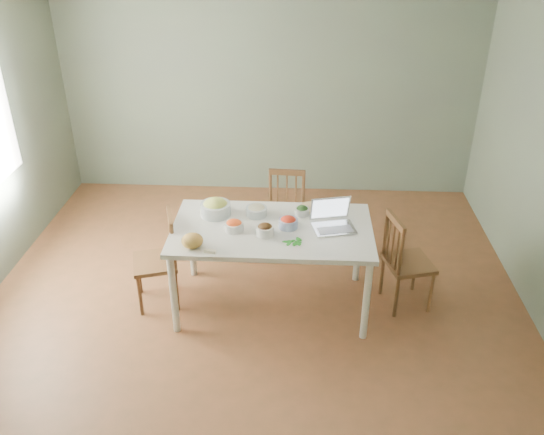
# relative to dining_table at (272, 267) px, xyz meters

# --- Properties ---
(floor) EXTENTS (5.00, 5.00, 0.00)m
(floor) POSITION_rel_dining_table_xyz_m (-0.17, -0.06, -0.40)
(floor) COLOR brown
(floor) RESTS_ON ground
(wall_back) EXTENTS (5.00, 0.00, 2.70)m
(wall_back) POSITION_rel_dining_table_xyz_m (-0.17, 2.44, 0.95)
(wall_back) COLOR slate
(wall_back) RESTS_ON ground
(wall_front) EXTENTS (5.00, 0.00, 2.70)m
(wall_front) POSITION_rel_dining_table_xyz_m (-0.17, -2.56, 0.95)
(wall_front) COLOR slate
(wall_front) RESTS_ON ground
(dining_table) EXTENTS (1.73, 0.97, 0.81)m
(dining_table) POSITION_rel_dining_table_xyz_m (0.00, 0.00, 0.00)
(dining_table) COLOR white
(dining_table) RESTS_ON floor
(chair_far) EXTENTS (0.42, 0.40, 0.90)m
(chair_far) POSITION_rel_dining_table_xyz_m (0.09, 0.85, 0.05)
(chair_far) COLOR brown
(chair_far) RESTS_ON floor
(chair_left) EXTENTS (0.48, 0.49, 0.90)m
(chair_left) POSITION_rel_dining_table_xyz_m (-1.05, -0.02, 0.05)
(chair_left) COLOR brown
(chair_left) RESTS_ON floor
(chair_right) EXTENTS (0.48, 0.49, 0.92)m
(chair_right) POSITION_rel_dining_table_xyz_m (1.22, 0.08, 0.05)
(chair_right) COLOR brown
(chair_right) RESTS_ON floor
(bread_boule) EXTENTS (0.21, 0.21, 0.12)m
(bread_boule) POSITION_rel_dining_table_xyz_m (-0.63, -0.34, 0.46)
(bread_boule) COLOR #BC8938
(bread_boule) RESTS_ON dining_table
(butter_stick) EXTENTS (0.10, 0.04, 0.03)m
(butter_stick) POSITION_rel_dining_table_xyz_m (-0.47, -0.43, 0.42)
(butter_stick) COLOR white
(butter_stick) RESTS_ON dining_table
(bowl_squash) EXTENTS (0.34, 0.34, 0.16)m
(bowl_squash) POSITION_rel_dining_table_xyz_m (-0.51, 0.20, 0.48)
(bowl_squash) COLOR #F0E067
(bowl_squash) RESTS_ON dining_table
(bowl_carrot) EXTENTS (0.21, 0.21, 0.09)m
(bowl_carrot) POSITION_rel_dining_table_xyz_m (-0.32, -0.06, 0.45)
(bowl_carrot) COLOR #E5471C
(bowl_carrot) RESTS_ON dining_table
(bowl_onion) EXTENTS (0.24, 0.24, 0.10)m
(bowl_onion) POSITION_rel_dining_table_xyz_m (-0.15, 0.22, 0.46)
(bowl_onion) COLOR beige
(bowl_onion) RESTS_ON dining_table
(bowl_mushroom) EXTENTS (0.18, 0.18, 0.10)m
(bowl_mushroom) POSITION_rel_dining_table_xyz_m (-0.05, -0.12, 0.46)
(bowl_mushroom) COLOR black
(bowl_mushroom) RESTS_ON dining_table
(bowl_redpep) EXTENTS (0.21, 0.21, 0.10)m
(bowl_redpep) POSITION_rel_dining_table_xyz_m (0.14, 0.01, 0.45)
(bowl_redpep) COLOR #C51100
(bowl_redpep) RESTS_ON dining_table
(bowl_broccoli) EXTENTS (0.17, 0.17, 0.08)m
(bowl_broccoli) POSITION_rel_dining_table_xyz_m (0.26, 0.25, 0.45)
(bowl_broccoli) COLOR #163917
(bowl_broccoli) RESTS_ON dining_table
(flatbread) EXTENTS (0.29, 0.29, 0.02)m
(flatbread) POSITION_rel_dining_table_xyz_m (0.34, 0.37, 0.41)
(flatbread) COLOR beige
(flatbread) RESTS_ON dining_table
(basil_bunch) EXTENTS (0.19, 0.19, 0.02)m
(basil_bunch) POSITION_rel_dining_table_xyz_m (0.18, -0.23, 0.42)
(basil_bunch) COLOR #1E8229
(basil_bunch) RESTS_ON dining_table
(laptop) EXTENTS (0.41, 0.37, 0.24)m
(laptop) POSITION_rel_dining_table_xyz_m (0.53, 0.00, 0.53)
(laptop) COLOR silver
(laptop) RESTS_ON dining_table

